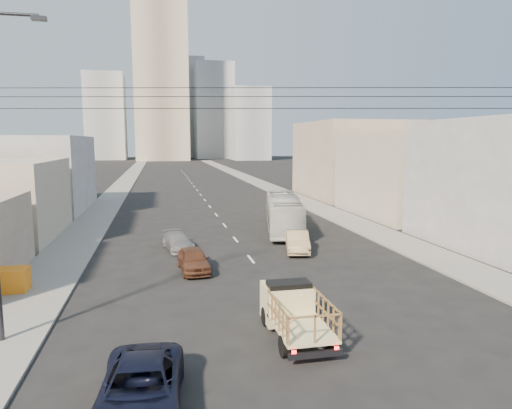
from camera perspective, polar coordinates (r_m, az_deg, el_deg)
name	(u,v)px	position (r m, az deg, el deg)	size (l,w,h in m)	color
ground	(332,363)	(16.63, 9.42, -18.91)	(420.00, 420.00, 0.00)	black
sidewalk_left	(124,183)	(84.33, -16.14, 2.59)	(3.50, 180.00, 0.12)	gray
sidewalk_right	(254,181)	(85.86, -0.29, 2.99)	(3.50, 180.00, 0.12)	gray
lane_dashes	(199,192)	(67.42, -7.16, 1.52)	(0.15, 104.00, 0.01)	silver
flatbed_pickup	(295,309)	(18.03, 4.85, -12.83)	(1.95, 4.41, 1.90)	beige
navy_pickup	(140,389)	(13.93, -14.26, -21.48)	(2.29, 4.97, 1.38)	black
city_bus	(284,213)	(38.02, 3.47, -1.08)	(2.56, 10.96, 3.05)	beige
sedan_brown	(194,260)	(26.77, -7.82, -6.84)	(1.61, 3.99, 1.36)	brown
sedan_tan	(297,242)	(31.23, 5.19, -4.63)	(1.47, 4.23, 1.39)	tan
sedan_grey	(178,241)	(32.09, -9.76, -4.57)	(1.64, 4.05, 1.17)	slate
overhead_wires	(322,98)	(16.32, 8.19, 13.09)	(23.01, 5.02, 0.72)	black
crate_stack	(8,280)	(25.83, -28.55, -8.28)	(1.80, 1.20, 1.14)	orange
bldg_right_mid	(413,176)	(48.83, 18.98, 3.43)	(11.00, 14.00, 8.00)	#ADA58B
bldg_right_far	(352,159)	(63.22, 11.95, 5.53)	(12.00, 16.00, 10.00)	gray
bldg_left_far	(27,174)	(54.70, -26.76, 3.45)	(12.00, 16.00, 8.00)	gray
high_rise_tower	(161,82)	(185.15, -11.78, 14.78)	(20.00, 20.00, 60.00)	gray
midrise_ne	(214,112)	(200.55, -5.30, 11.50)	(16.00, 16.00, 40.00)	#93969B
midrise_nw	(106,117)	(195.08, -18.27, 10.36)	(15.00, 15.00, 34.00)	#93969B
midrise_back	(184,109)	(214.58, -9.03, 11.74)	(18.00, 18.00, 44.00)	gray
midrise_east	(250,124)	(182.39, -0.72, 10.00)	(14.00, 14.00, 28.00)	#93969B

